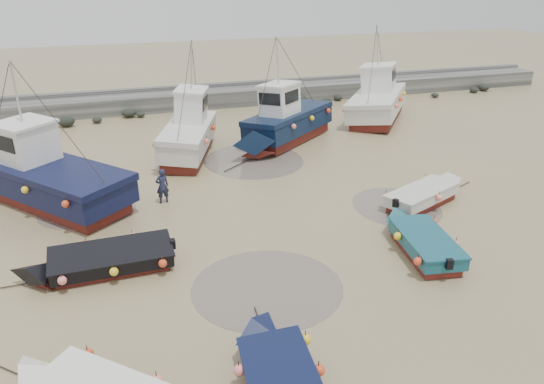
% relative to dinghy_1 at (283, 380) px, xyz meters
% --- Properties ---
extents(ground, '(120.00, 120.00, 0.00)m').
position_rel_dinghy_1_xyz_m(ground, '(3.22, 7.63, -0.55)').
color(ground, '#978458').
rests_on(ground, ground).
extents(seawall, '(60.00, 4.92, 1.50)m').
position_rel_dinghy_1_xyz_m(seawall, '(3.27, 29.63, 0.08)').
color(seawall, gray).
rests_on(seawall, ground).
extents(puddle_a, '(5.09, 5.09, 0.01)m').
position_rel_dinghy_1_xyz_m(puddle_a, '(1.06, 4.75, -0.54)').
color(puddle_a, '#635A51').
rests_on(puddle_a, ground).
extents(puddle_b, '(3.78, 3.78, 0.01)m').
position_rel_dinghy_1_xyz_m(puddle_b, '(8.44, 9.15, -0.54)').
color(puddle_b, '#635A51').
rests_on(puddle_b, ground).
extents(puddle_c, '(4.13, 4.13, 0.01)m').
position_rel_dinghy_1_xyz_m(puddle_c, '(-4.64, 12.71, -0.54)').
color(puddle_c, '#635A51').
rests_on(puddle_c, ground).
extents(puddle_d, '(5.44, 5.44, 0.01)m').
position_rel_dinghy_1_xyz_m(puddle_d, '(4.05, 16.88, -0.54)').
color(puddle_d, '#635A51').
rests_on(puddle_d, ground).
extents(dinghy_1, '(2.46, 6.16, 1.43)m').
position_rel_dinghy_1_xyz_m(dinghy_1, '(0.00, 0.00, 0.00)').
color(dinghy_1, maroon).
rests_on(dinghy_1, ground).
extents(dinghy_2, '(2.51, 5.81, 1.43)m').
position_rel_dinghy_1_xyz_m(dinghy_2, '(7.25, 5.35, 0.01)').
color(dinghy_2, maroon).
rests_on(dinghy_2, ground).
extents(dinghy_3, '(5.83, 3.16, 1.43)m').
position_rel_dinghy_1_xyz_m(dinghy_3, '(9.86, 9.01, -0.00)').
color(dinghy_3, maroon).
rests_on(dinghy_3, ground).
extents(dinghy_4, '(6.54, 2.21, 1.43)m').
position_rel_dinghy_1_xyz_m(dinghy_4, '(-4.13, 7.43, -0.01)').
color(dinghy_4, maroon).
rests_on(dinghy_4, ground).
extents(cabin_boat_0, '(8.44, 9.80, 6.22)m').
position_rel_dinghy_1_xyz_m(cabin_boat_0, '(-6.51, 14.63, 0.75)').
color(cabin_boat_0, maroon).
rests_on(cabin_boat_0, ground).
extents(cabin_boat_1, '(4.68, 9.34, 6.22)m').
position_rel_dinghy_1_xyz_m(cabin_boat_1, '(0.93, 19.18, 0.82)').
color(cabin_boat_1, maroon).
rests_on(cabin_boat_1, ground).
extents(cabin_boat_2, '(8.40, 7.10, 6.22)m').
position_rel_dinghy_1_xyz_m(cabin_boat_2, '(6.63, 19.22, 0.81)').
color(cabin_boat_2, maroon).
rests_on(cabin_boat_2, ground).
extents(cabin_boat_3, '(7.49, 9.09, 6.22)m').
position_rel_dinghy_1_xyz_m(cabin_boat_3, '(14.82, 22.68, 0.79)').
color(cabin_boat_3, maroon).
rests_on(cabin_boat_3, ground).
extents(person, '(0.65, 0.49, 1.62)m').
position_rel_dinghy_1_xyz_m(person, '(-1.36, 12.73, -0.55)').
color(person, '#1A1E36').
rests_on(person, ground).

